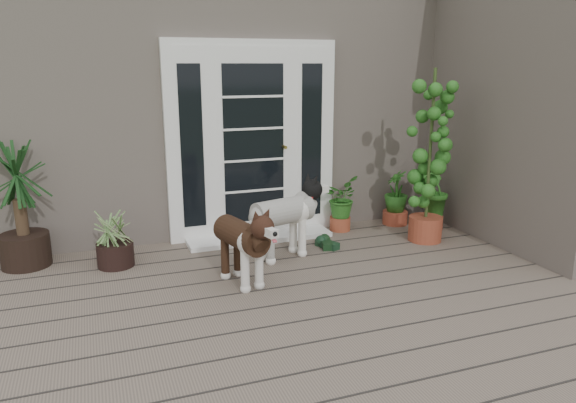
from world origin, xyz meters
name	(u,v)px	position (x,y,z in m)	size (l,w,h in m)	color
deck	(359,318)	(0.00, 0.40, 0.06)	(6.20, 4.60, 0.12)	#6B5B4C
house_main	(225,97)	(0.00, 4.65, 1.55)	(7.40, 4.00, 3.10)	#665E54
house_wing	(554,108)	(2.90, 1.50, 1.55)	(1.60, 2.40, 3.10)	#665E54
door_unit	(253,141)	(-0.20, 2.60, 1.19)	(1.90, 0.14, 2.15)	white
door_step	(259,237)	(-0.20, 2.40, 0.14)	(1.60, 0.40, 0.05)	white
brindle_dog	(241,248)	(-0.71, 1.26, 0.45)	(0.34, 0.79, 0.65)	#3B2315
white_dog	(283,224)	(-0.15, 1.76, 0.47)	(0.36, 0.84, 0.70)	silver
spider_plant	(114,235)	(-1.74, 2.10, 0.43)	(0.58, 0.58, 0.62)	#84935A
yucca	(19,203)	(-2.55, 2.40, 0.75)	(0.87, 0.87, 1.26)	black
herb_a	(340,207)	(0.79, 2.40, 0.39)	(0.43, 0.43, 0.55)	#1B4C15
herb_b	(432,206)	(1.83, 2.08, 0.40)	(0.37, 0.37, 0.56)	#19591B
herb_c	(396,203)	(1.53, 2.40, 0.38)	(0.33, 0.33, 0.52)	#17511C
sapling	(430,154)	(1.50, 1.73, 1.08)	(0.57, 0.57, 1.93)	#1A5017
clog_left	(327,243)	(0.39, 1.88, 0.17)	(0.14, 0.31, 0.09)	#13311C
clog_right	(326,243)	(0.39, 1.90, 0.17)	(0.15, 0.31, 0.09)	black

